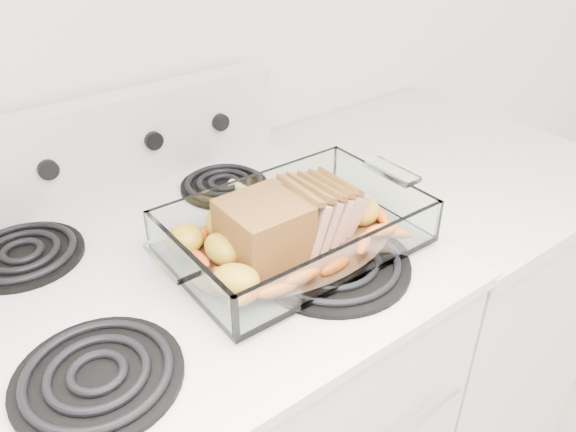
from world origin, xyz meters
TOP-DOWN VIEW (x-y plane):
  - counter_right at (0.67, 1.66)m, footprint 0.58×0.68m
  - baking_dish at (0.17, 1.56)m, footprint 0.40×0.26m
  - pork_roast at (0.15, 1.56)m, footprint 0.24×0.12m
  - roast_vegetables at (0.17, 1.60)m, footprint 0.38×0.21m
  - wooden_spoon at (0.23, 1.61)m, footprint 0.08×0.30m

SIDE VIEW (x-z plane):
  - counter_right at x=0.67m, z-range 0.00..0.93m
  - wooden_spoon at x=0.23m, z-range 0.93..0.96m
  - baking_dish at x=0.17m, z-range 0.93..1.00m
  - roast_vegetables at x=0.17m, z-range 0.95..1.00m
  - pork_roast at x=0.15m, z-range 0.95..1.05m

